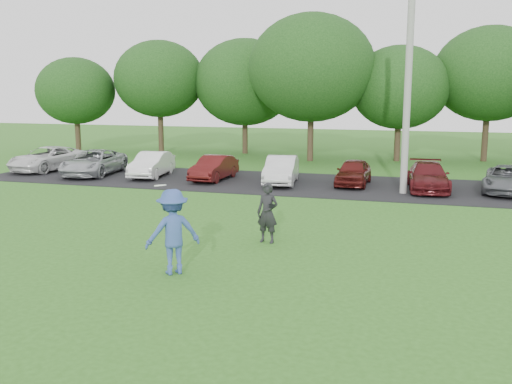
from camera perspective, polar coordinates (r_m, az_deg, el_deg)
ground at (r=13.53m, az=-4.28°, el=-7.95°), size 100.00×100.00×0.00m
parking_lot at (r=25.77m, az=6.05°, el=0.76°), size 32.00×6.50×0.03m
utility_pole at (r=23.82m, az=15.00°, el=11.25°), size 0.28×0.28×9.59m
frisbee_player at (r=13.26m, az=-8.32°, el=-3.95°), size 1.46×1.37×2.14m
camera_bystander at (r=15.81m, az=1.16°, el=-2.11°), size 0.66×0.49×1.68m
parked_cars at (r=25.82m, az=4.72°, el=2.15°), size 31.51×5.37×1.24m
tree_row at (r=34.91m, az=11.71°, el=11.12°), size 42.39×9.85×8.64m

